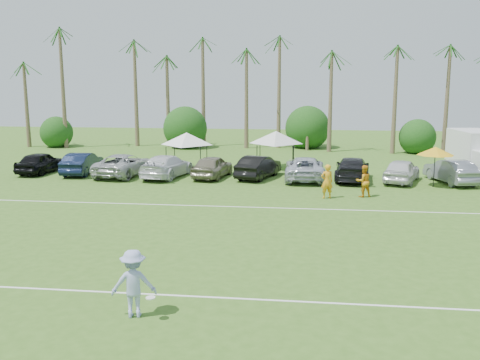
# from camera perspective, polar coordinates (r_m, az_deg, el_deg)

# --- Properties ---
(ground) EXTENTS (120.00, 120.00, 0.00)m
(ground) POSITION_cam_1_polar(r_m,az_deg,el_deg) (15.93, -15.56, -14.25)
(ground) COLOR #3A621D
(ground) RESTS_ON ground
(field_lines) EXTENTS (80.00, 12.10, 0.01)m
(field_lines) POSITION_cam_1_polar(r_m,az_deg,el_deg) (23.03, -7.96, -6.13)
(field_lines) COLOR white
(field_lines) RESTS_ON ground
(palm_tree_0) EXTENTS (2.40, 2.40, 8.90)m
(palm_tree_0) POSITION_cam_1_polar(r_m,az_deg,el_deg) (58.35, -21.87, 10.70)
(palm_tree_0) COLOR brown
(palm_tree_0) RESTS_ON ground
(palm_tree_1) EXTENTS (2.40, 2.40, 9.90)m
(palm_tree_1) POSITION_cam_1_polar(r_m,az_deg,el_deg) (56.16, -17.36, 11.90)
(palm_tree_1) COLOR brown
(palm_tree_1) RESTS_ON ground
(palm_tree_2) EXTENTS (2.40, 2.40, 10.90)m
(palm_tree_2) POSITION_cam_1_polar(r_m,az_deg,el_deg) (54.36, -12.47, 13.09)
(palm_tree_2) COLOR brown
(palm_tree_2) RESTS_ON ground
(palm_tree_3) EXTENTS (2.40, 2.40, 11.90)m
(palm_tree_3) POSITION_cam_1_polar(r_m,az_deg,el_deg) (53.23, -8.31, 14.20)
(palm_tree_3) COLOR brown
(palm_tree_3) RESTS_ON ground
(palm_tree_4) EXTENTS (2.40, 2.40, 8.90)m
(palm_tree_4) POSITION_cam_1_polar(r_m,az_deg,el_deg) (52.23, -3.91, 11.52)
(palm_tree_4) COLOR brown
(palm_tree_4) RESTS_ON ground
(palm_tree_5) EXTENTS (2.40, 2.40, 9.90)m
(palm_tree_5) POSITION_cam_1_polar(r_m,az_deg,el_deg) (51.65, 0.54, 12.53)
(palm_tree_5) COLOR brown
(palm_tree_5) RESTS_ON ground
(palm_tree_6) EXTENTS (2.40, 2.40, 10.90)m
(palm_tree_6) POSITION_cam_1_polar(r_m,az_deg,el_deg) (51.39, 5.11, 13.46)
(palm_tree_6) COLOR brown
(palm_tree_6) RESTS_ON ground
(palm_tree_7) EXTENTS (2.40, 2.40, 11.90)m
(palm_tree_7) POSITION_cam_1_polar(r_m,az_deg,el_deg) (51.46, 9.72, 14.29)
(palm_tree_7) COLOR brown
(palm_tree_7) RESTS_ON ground
(palm_tree_8) EXTENTS (2.40, 2.40, 8.90)m
(palm_tree_8) POSITION_cam_1_polar(r_m,az_deg,el_deg) (51.80, 15.27, 11.19)
(palm_tree_8) COLOR brown
(palm_tree_8) RESTS_ON ground
(palm_tree_9) EXTENTS (2.40, 2.40, 9.90)m
(palm_tree_9) POSITION_cam_1_polar(r_m,az_deg,el_deg) (52.75, 20.81, 11.81)
(palm_tree_9) COLOR brown
(palm_tree_9) RESTS_ON ground
(bush_tree_0) EXTENTS (4.00, 4.00, 4.00)m
(bush_tree_0) POSITION_cam_1_polar(r_m,az_deg,el_deg) (58.07, -18.41, 5.30)
(bush_tree_0) COLOR brown
(bush_tree_0) RESTS_ON ground
(bush_tree_1) EXTENTS (4.00, 4.00, 4.00)m
(bush_tree_1) POSITION_cam_1_polar(r_m,az_deg,el_deg) (53.82, -5.74, 5.41)
(bush_tree_1) COLOR brown
(bush_tree_1) RESTS_ON ground
(bush_tree_2) EXTENTS (4.00, 4.00, 4.00)m
(bush_tree_2) POSITION_cam_1_polar(r_m,az_deg,el_deg) (52.51, 7.20, 5.25)
(bush_tree_2) COLOR brown
(bush_tree_2) RESTS_ON ground
(bush_tree_3) EXTENTS (4.00, 4.00, 4.00)m
(bush_tree_3) POSITION_cam_1_polar(r_m,az_deg,el_deg) (53.49, 18.01, 4.92)
(bush_tree_3) COLOR brown
(bush_tree_3) RESTS_ON ground
(sideline_player_a) EXTENTS (0.82, 0.66, 1.95)m
(sideline_player_a) POSITION_cam_1_polar(r_m,az_deg,el_deg) (30.56, 9.26, -0.15)
(sideline_player_a) COLOR orange
(sideline_player_a) RESTS_ON ground
(sideline_player_b) EXTENTS (1.07, 0.95, 1.84)m
(sideline_player_b) POSITION_cam_1_polar(r_m,az_deg,el_deg) (31.36, 13.04, -0.12)
(sideline_player_b) COLOR orange
(sideline_player_b) RESTS_ON ground
(box_truck) EXTENTS (3.00, 6.24, 3.10)m
(box_truck) POSITION_cam_1_polar(r_m,az_deg,el_deg) (41.04, 24.04, 2.75)
(box_truck) COLOR silver
(box_truck) RESTS_ON ground
(canopy_tent_left) EXTENTS (3.97, 3.97, 3.21)m
(canopy_tent_left) POSITION_cam_1_polar(r_m,az_deg,el_deg) (40.28, -5.71, 5.05)
(canopy_tent_left) COLOR black
(canopy_tent_left) RESTS_ON ground
(canopy_tent_right) EXTENTS (4.08, 4.08, 3.31)m
(canopy_tent_right) POSITION_cam_1_polar(r_m,az_deg,el_deg) (40.51, 3.87, 5.23)
(canopy_tent_right) COLOR black
(canopy_tent_right) RESTS_ON ground
(market_umbrella) EXTENTS (2.28, 2.28, 2.54)m
(market_umbrella) POSITION_cam_1_polar(r_m,az_deg,el_deg) (35.33, 20.13, 2.92)
(market_umbrella) COLOR black
(market_umbrella) RESTS_ON ground
(frisbee_player) EXTENTS (1.39, 0.98, 1.95)m
(frisbee_player) POSITION_cam_1_polar(r_m,az_deg,el_deg) (15.55, -11.28, -10.77)
(frisbee_player) COLOR #9CA8DE
(frisbee_player) RESTS_ON ground
(parked_car_0) EXTENTS (2.15, 4.65, 1.54)m
(parked_car_0) POSITION_cam_1_polar(r_m,az_deg,el_deg) (41.13, -20.50, 1.77)
(parked_car_0) COLOR black
(parked_car_0) RESTS_ON ground
(parked_car_1) EXTENTS (1.85, 4.76, 1.54)m
(parked_car_1) POSITION_cam_1_polar(r_m,az_deg,el_deg) (39.76, -16.47, 1.73)
(parked_car_1) COLOR black
(parked_car_1) RESTS_ON ground
(parked_car_2) EXTENTS (3.15, 5.80, 1.54)m
(parked_car_2) POSITION_cam_1_polar(r_m,az_deg,el_deg) (38.31, -12.32, 1.60)
(parked_car_2) COLOR #A9AAAC
(parked_car_2) RESTS_ON ground
(parked_car_3) EXTENTS (3.08, 5.62, 1.54)m
(parked_car_3) POSITION_cam_1_polar(r_m,az_deg,el_deg) (37.22, -7.82, 1.48)
(parked_car_3) COLOR silver
(parked_car_3) RESTS_ON ground
(parked_car_4) EXTENTS (2.57, 4.78, 1.54)m
(parked_car_4) POSITION_cam_1_polar(r_m,az_deg,el_deg) (36.76, -2.96, 1.46)
(parked_car_4) COLOR gray
(parked_car_4) RESTS_ON ground
(parked_car_5) EXTENTS (2.98, 4.96, 1.54)m
(parked_car_5) POSITION_cam_1_polar(r_m,az_deg,el_deg) (36.60, 1.98, 1.42)
(parked_car_5) COLOR black
(parked_car_5) RESTS_ON ground
(parked_car_6) EXTENTS (2.61, 5.58, 1.54)m
(parked_car_6) POSITION_cam_1_polar(r_m,az_deg,el_deg) (36.22, 6.93, 1.26)
(parked_car_6) COLOR #B4B9C6
(parked_car_6) RESTS_ON ground
(parked_car_7) EXTENTS (2.77, 5.54, 1.54)m
(parked_car_7) POSITION_cam_1_polar(r_m,az_deg,el_deg) (36.52, 11.89, 1.18)
(parked_car_7) COLOR black
(parked_car_7) RESTS_ON ground
(parked_car_8) EXTENTS (3.25, 4.88, 1.54)m
(parked_car_8) POSITION_cam_1_polar(r_m,az_deg,el_deg) (36.60, 16.86, 0.97)
(parked_car_8) COLOR silver
(parked_car_8) RESTS_ON ground
(parked_car_9) EXTENTS (2.78, 4.95, 1.54)m
(parked_car_9) POSITION_cam_1_polar(r_m,az_deg,el_deg) (37.38, 21.60, 0.88)
(parked_car_9) COLOR gray
(parked_car_9) RESTS_ON ground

